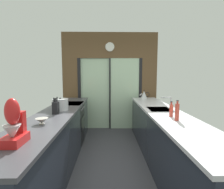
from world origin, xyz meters
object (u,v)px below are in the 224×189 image
Objects in this scene: mixing_bowl at (42,121)px; knife_block at (56,107)px; oven_range at (70,124)px; kettle at (144,95)px; soap_bottle_near at (177,112)px; stand_mixer at (14,127)px; soap_bottle_far at (171,110)px; stock_pot at (60,105)px.

knife_block is (0.00, 0.60, 0.06)m from mixing_bowl.
oven_range is 2.03m from kettle.
knife_block is 0.97× the size of soap_bottle_near.
mixing_bowl is at bearing -175.59° from soap_bottle_near.
soap_bottle_near is at bearing -40.12° from oven_range.
knife_block reaches higher than mixing_bowl.
kettle is 2.25m from soap_bottle_near.
oven_range is 1.73m from mixing_bowl.
oven_range is 2.39m from stand_mixer.
stand_mixer is 1.49× the size of soap_bottle_near.
mixing_bowl is at bearing -89.36° from oven_range.
soap_bottle_near is (1.80, -1.52, 0.59)m from oven_range.
oven_range is at bearing 91.01° from knife_block.
soap_bottle_far is (1.78, 0.36, 0.06)m from mixing_bowl.
stand_mixer is 1.95m from soap_bottle_near.
stock_pot reaches higher than mixing_bowl.
kettle is at bearing 89.94° from soap_bottle_far.
kettle is at bearing 59.66° from stand_mixer.
kettle reaches higher than oven_range.
soap_bottle_near is 1.22× the size of soap_bottle_far.
oven_range is 3.42× the size of kettle.
stock_pot reaches higher than oven_range.
soap_bottle_near is at bearing 24.00° from stand_mixer.
mixing_bowl is 0.67m from stand_mixer.
stock_pot is at bearing -139.78° from kettle.
mixing_bowl is at bearing 90.00° from stand_mixer.
oven_range is at bearing 90.64° from mixing_bowl.
stock_pot is 1.21× the size of soap_bottle_far.
kettle is (1.80, 0.74, 0.56)m from oven_range.
knife_block is 1.01× the size of kettle.
soap_bottle_far reaches higher than oven_range.
mixing_bowl is 0.38× the size of stand_mixer.
stand_mixer is (-0.00, -1.26, 0.06)m from knife_block.
stock_pot is (-0.00, 0.28, 0.00)m from knife_block.
stand_mixer is 1.56× the size of kettle.
soap_bottle_near is (1.78, 0.79, -0.04)m from stand_mixer.
soap_bottle_near is at bearing -22.71° from stock_pot.
stand_mixer reaches higher than mixing_bowl.
soap_bottle_near reaches higher than stock_pot.
stand_mixer is 2.05m from soap_bottle_far.
oven_range is 1.19m from knife_block.
kettle is (1.78, 2.39, 0.06)m from mixing_bowl.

